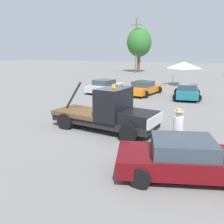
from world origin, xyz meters
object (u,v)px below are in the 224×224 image
object	(u,v)px
person_near_truck	(178,127)
traffic_cone	(136,111)
parked_car_teal	(187,91)
tow_truck	(109,113)
parked_car_orange	(144,88)
canopy_tent_white	(184,65)
utility_pole	(136,45)
foreground_car	(188,159)
parked_car_silver	(105,86)
tree_center	(139,43)

from	to	relation	value
person_near_truck	traffic_cone	distance (m)	6.54
parked_car_teal	tow_truck	bearing A→B (deg)	159.79
person_near_truck	parked_car_orange	distance (m)	14.16
tow_truck	canopy_tent_white	bearing A→B (deg)	94.86
parked_car_teal	canopy_tent_white	xyz separation A→B (m)	(-1.76, 8.61, 1.81)
tow_truck	utility_pole	world-z (taller)	utility_pole
foreground_car	canopy_tent_white	world-z (taller)	canopy_tent_white
parked_car_silver	tree_center	distance (m)	26.06
traffic_cone	utility_pole	size ratio (longest dim) A/B	0.06
foreground_car	canopy_tent_white	distance (m)	23.67
tow_truck	foreground_car	distance (m)	5.62
foreground_car	parked_car_orange	bearing A→B (deg)	94.26
tow_truck	parked_car_silver	world-z (taller)	tow_truck
canopy_tent_white	tree_center	world-z (taller)	tree_center
utility_pole	person_near_truck	bearing A→B (deg)	-68.16
tow_truck	canopy_tent_white	distance (m)	19.99
foreground_car	traffic_cone	xyz separation A→B (m)	(-4.34, 7.26, -0.40)
parked_car_orange	canopy_tent_white	bearing A→B (deg)	-7.59
parked_car_teal	foreground_car	bearing A→B (deg)	179.85
tow_truck	parked_car_silver	bearing A→B (deg)	123.67
tow_truck	parked_car_orange	bearing A→B (deg)	105.13
parked_car_teal	person_near_truck	bearing A→B (deg)	177.99
canopy_tent_white	traffic_cone	size ratio (longest dim) A/B	5.65
canopy_tent_white	traffic_cone	xyz separation A→B (m)	(-0.43, -16.02, -2.21)
person_near_truck	parked_car_teal	bearing A→B (deg)	-25.73
parked_car_silver	person_near_truck	bearing A→B (deg)	-133.13
tree_center	traffic_cone	xyz separation A→B (m)	(10.76, -32.29, -5.42)
foreground_car	parked_car_orange	distance (m)	16.17
tree_center	traffic_cone	world-z (taller)	tree_center
foreground_car	canopy_tent_white	xyz separation A→B (m)	(-3.91, 23.28, 1.81)
tow_truck	parked_car_silver	distance (m)	12.48
utility_pole	parked_car_orange	bearing A→B (deg)	-68.86
person_near_truck	parked_car_orange	xyz separation A→B (m)	(-5.54, 13.02, -0.47)
tow_truck	canopy_tent_white	xyz separation A→B (m)	(0.59, 19.92, 1.48)
foreground_car	tree_center	xyz separation A→B (m)	(-15.10, 39.55, 5.03)
parked_car_orange	traffic_cone	world-z (taller)	parked_car_orange
person_near_truck	tree_center	size ratio (longest dim) A/B	0.22
parked_car_silver	utility_pole	world-z (taller)	utility_pole
parked_car_silver	tree_center	size ratio (longest dim) A/B	0.56
traffic_cone	parked_car_teal	bearing A→B (deg)	73.56
traffic_cone	tree_center	bearing A→B (deg)	108.43
parked_car_teal	canopy_tent_white	world-z (taller)	canopy_tent_white
person_near_truck	tow_truck	bearing A→B (deg)	36.76
parked_car_teal	tree_center	xyz separation A→B (m)	(-12.95, 24.88, 5.03)
tow_truck	person_near_truck	world-z (taller)	tow_truck
tow_truck	canopy_tent_white	world-z (taller)	canopy_tent_white
person_near_truck	parked_car_orange	bearing A→B (deg)	-9.15
traffic_cone	utility_pole	world-z (taller)	utility_pole
parked_car_orange	tree_center	bearing A→B (deg)	27.78
parked_car_silver	traffic_cone	xyz separation A→B (m)	(5.84, -7.20, -0.39)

